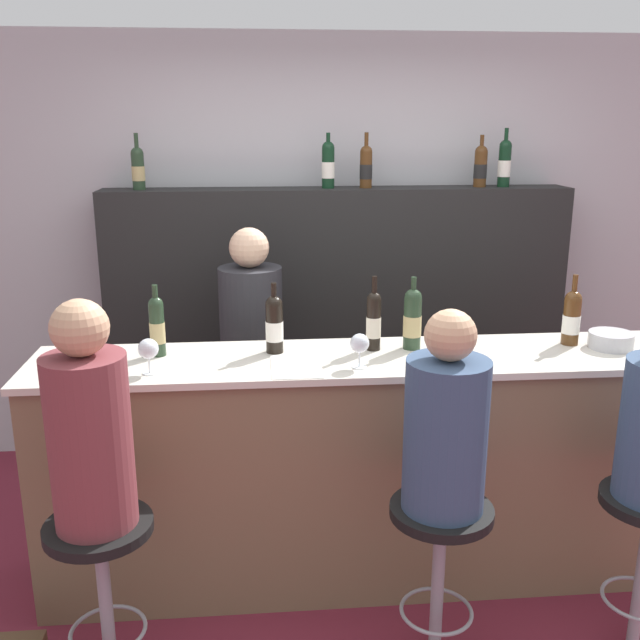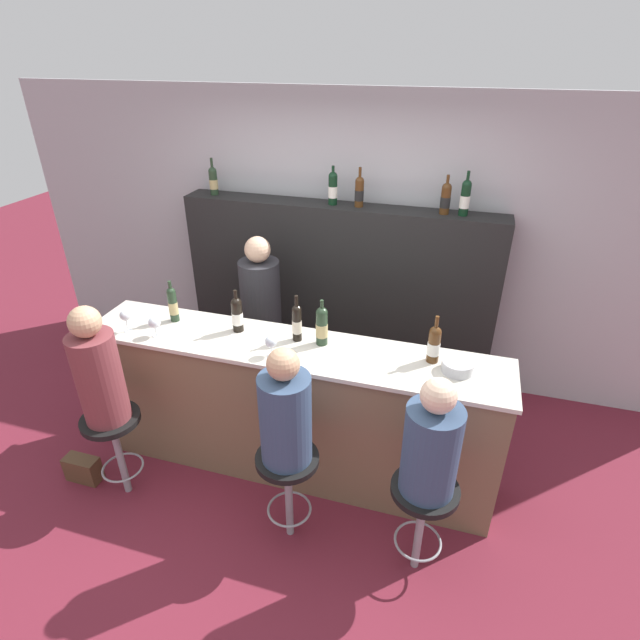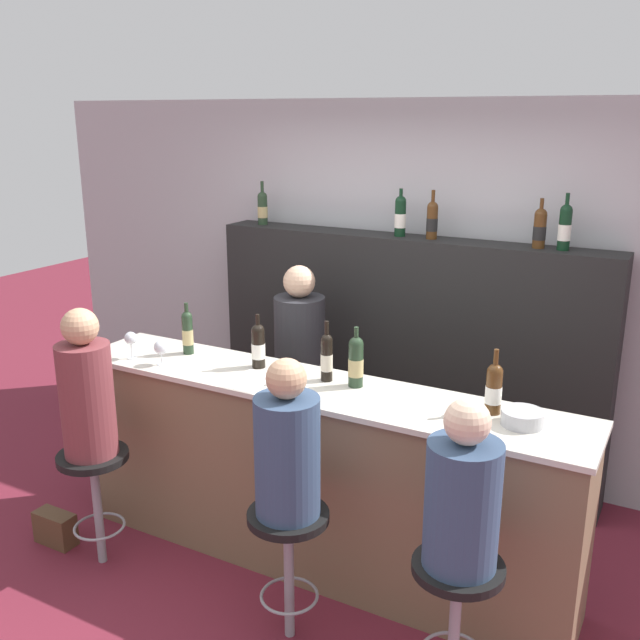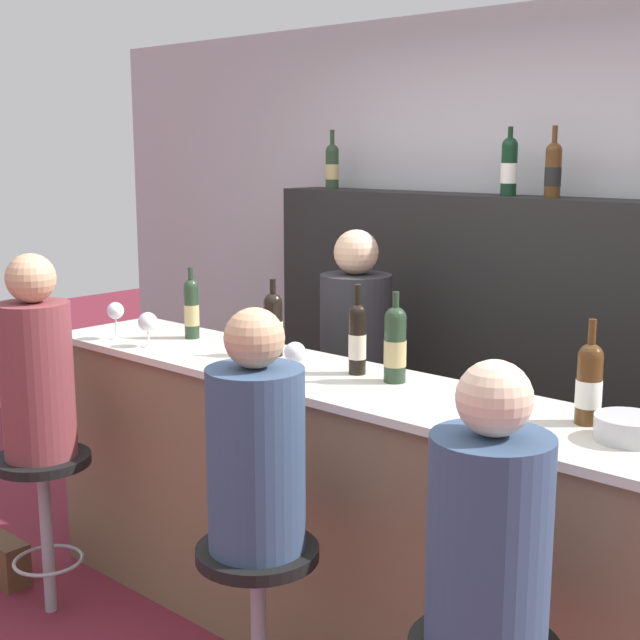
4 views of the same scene
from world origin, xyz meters
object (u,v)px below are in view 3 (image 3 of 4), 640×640
wine_bottle_counter_3 (356,361)px  guest_seated_middle (287,449)px  wine_glass_2 (289,373)px  handbag (55,528)px  bar_stool_right (457,593)px  wine_glass_1 (161,348)px  wine_bottle_backbar_1 (400,216)px  wine_bottle_backbar_4 (565,227)px  wine_bottle_counter_0 (188,332)px  wine_bottle_backbar_2 (432,220)px  wine_bottle_counter_1 (258,345)px  metal_bowl (522,418)px  bartender (300,387)px  wine_glass_0 (131,339)px  wine_bottle_counter_2 (327,357)px  bar_stool_left (95,477)px  guest_seated_left (86,391)px  wine_bottle_backbar_3 (540,228)px  guest_seated_right (463,496)px  wine_bottle_counter_4 (494,388)px  wine_bottle_backbar_0 (263,208)px  bar_stool_middle (289,539)px

wine_bottle_counter_3 → guest_seated_middle: size_ratio=0.43×
wine_glass_2 → handbag: (-1.39, -0.45, -1.10)m
wine_bottle_counter_3 → bar_stool_right: 1.27m
wine_glass_1 → bar_stool_right: wine_glass_1 is taller
wine_bottle_backbar_1 → wine_bottle_backbar_4: (1.06, 0.00, 0.00)m
wine_bottle_counter_0 → wine_bottle_backbar_2: wine_bottle_backbar_2 is taller
wine_bottle_counter_1 → handbag: bearing=-146.8°
wine_glass_2 → metal_bowl: bearing=8.0°
wine_bottle_counter_1 → bar_stool_right: 1.73m
wine_bottle_counter_1 → wine_glass_2: size_ratio=2.16×
bartender → wine_glass_0: bearing=-125.5°
wine_bottle_counter_0 → wine_glass_2: (0.86, -0.24, -0.03)m
wine_bottle_counter_2 → guest_seated_middle: guest_seated_middle is taller
wine_glass_2 → bartender: size_ratio=0.09×
wine_bottle_backbar_2 → bartender: wine_bottle_backbar_2 is taller
wine_bottle_backbar_4 → bar_stool_left: bearing=-137.8°
guest_seated_left → bar_stool_right: bearing=0.0°
wine_bottle_counter_3 → guest_seated_middle: (-0.02, -0.68, -0.22)m
wine_bottle_backbar_3 → guest_seated_right: wine_bottle_backbar_3 is taller
wine_glass_0 → metal_bowl: wine_glass_0 is taller
wine_bottle_counter_2 → wine_bottle_backbar_4: (0.97, 1.20, 0.62)m
wine_glass_1 → guest_seated_middle: 1.22m
wine_glass_1 → wine_bottle_counter_4: bearing=7.2°
wine_bottle_counter_0 → wine_bottle_counter_1: (0.51, 0.00, -0.00)m
wine_glass_0 → wine_glass_2: bearing=0.0°
wine_bottle_backbar_1 → wine_glass_0: size_ratio=1.92×
guest_seated_left → guest_seated_right: 2.10m
wine_bottle_backbar_1 → wine_bottle_counter_3: bearing=-77.7°
guest_seated_middle → wine_bottle_backbar_3: bearing=70.5°
metal_bowl → bartender: (-1.63, 0.73, -0.41)m
wine_bottle_counter_4 → bartender: 1.69m
wine_bottle_counter_0 → wine_bottle_counter_2: 0.95m
wine_bottle_counter_3 → wine_bottle_counter_4: (0.74, -0.00, -0.01)m
guest_seated_middle → guest_seated_right: size_ratio=1.04×
wine_bottle_counter_2 → wine_bottle_counter_4: (0.92, -0.00, -0.01)m
metal_bowl → guest_seated_middle: 1.11m
guest_seated_left → guest_seated_middle: guest_seated_left is taller
wine_bottle_backbar_0 → bartender: size_ratio=0.20×
wine_glass_1 → bar_stool_left: size_ratio=0.22×
wine_bottle_counter_1 → wine_bottle_backbar_2: 1.46m
wine_bottle_counter_3 → wine_bottle_backbar_4: 1.56m
wine_bottle_counter_0 → handbag: size_ratio=1.22×
bar_stool_left → handbag: 0.58m
wine_glass_1 → guest_seated_right: (1.95, -0.45, -0.19)m
wine_bottle_counter_0 → bar_stool_middle: (1.11, -0.68, -0.69)m
wine_bottle_counter_3 → wine_bottle_backbar_1: (-0.26, 1.20, 0.61)m
wine_bottle_backbar_4 → wine_glass_0: size_ratio=2.07×
guest_seated_left → guest_seated_middle: bearing=0.0°
metal_bowl → bar_stool_left: bearing=-164.4°
bar_stool_left → guest_seated_middle: size_ratio=0.90×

